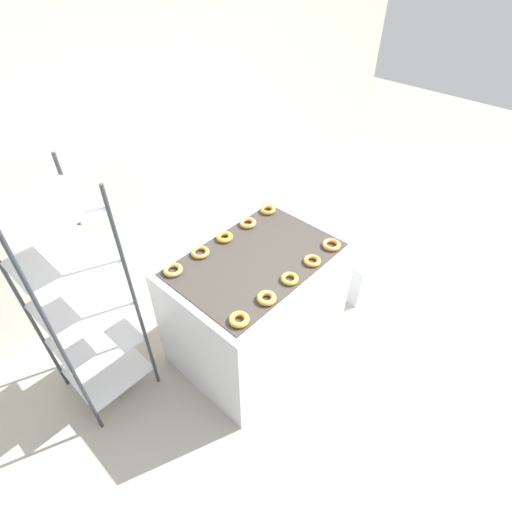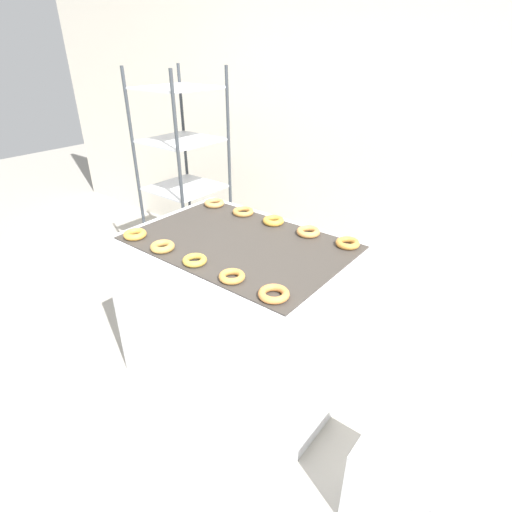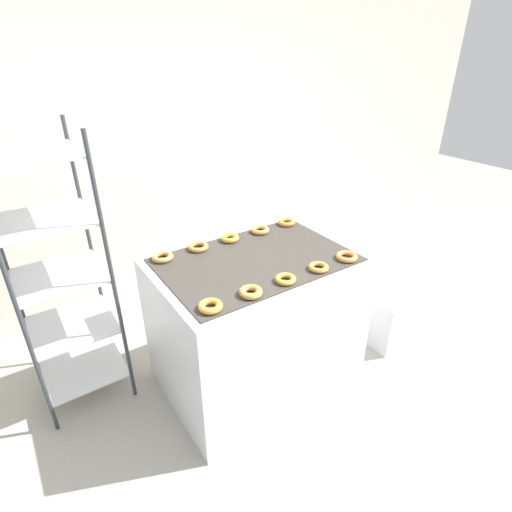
{
  "view_description": "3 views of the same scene",
  "coord_description": "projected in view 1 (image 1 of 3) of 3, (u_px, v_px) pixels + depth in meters",
  "views": [
    {
      "loc": [
        -1.52,
        -0.73,
        2.78
      ],
      "look_at": [
        0.0,
        0.69,
        0.97
      ],
      "focal_mm": 28.0,
      "sensor_mm": 36.0,
      "label": 1
    },
    {
      "loc": [
        1.27,
        -0.76,
        1.89
      ],
      "look_at": [
        0.0,
        0.84,
        0.8
      ],
      "focal_mm": 28.0,
      "sensor_mm": 36.0,
      "label": 2
    },
    {
      "loc": [
        -1.2,
        -1.1,
        2.12
      ],
      "look_at": [
        0.0,
        0.69,
        0.97
      ],
      "focal_mm": 28.0,
      "sensor_mm": 36.0,
      "label": 3
    }
  ],
  "objects": [
    {
      "name": "ground_plane",
      "position": [
        322.0,
        392.0,
        3.04
      ],
      "size": [
        14.0,
        14.0,
        0.0
      ],
      "primitive_type": "plane",
      "color": "#9E998E"
    },
    {
      "name": "wall_back",
      "position": [
        125.0,
        137.0,
        3.21
      ],
      "size": [
        8.0,
        0.05,
        2.8
      ],
      "color": "silver",
      "rests_on": "ground_plane"
    },
    {
      "name": "fryer_machine",
      "position": [
        256.0,
        304.0,
        3.08
      ],
      "size": [
        1.24,
        0.87,
        0.95
      ],
      "color": "silver",
      "rests_on": "ground_plane"
    },
    {
      "name": "baking_rack_cart",
      "position": [
        80.0,
        305.0,
        2.52
      ],
      "size": [
        0.52,
        0.52,
        1.76
      ],
      "color": "#33383D",
      "rests_on": "ground_plane"
    },
    {
      "name": "glaze_bin",
      "position": [
        354.0,
        273.0,
        3.73
      ],
      "size": [
        0.35,
        0.32,
        0.42
      ],
      "color": "silver",
      "rests_on": "ground_plane"
    },
    {
      "name": "donut_near_leftmost",
      "position": [
        239.0,
        319.0,
        2.33
      ],
      "size": [
        0.12,
        0.12,
        0.04
      ],
      "primitive_type": "torus",
      "color": "gold",
      "rests_on": "fryer_machine"
    },
    {
      "name": "donut_near_left",
      "position": [
        266.0,
        298.0,
        2.46
      ],
      "size": [
        0.12,
        0.12,
        0.04
      ],
      "primitive_type": "torus",
      "color": "#BD8C44",
      "rests_on": "fryer_machine"
    },
    {
      "name": "donut_near_center",
      "position": [
        290.0,
        279.0,
        2.59
      ],
      "size": [
        0.12,
        0.12,
        0.03
      ],
      "primitive_type": "torus",
      "color": "gold",
      "rests_on": "fryer_machine"
    },
    {
      "name": "donut_near_right",
      "position": [
        312.0,
        261.0,
        2.73
      ],
      "size": [
        0.12,
        0.12,
        0.03
      ],
      "primitive_type": "torus",
      "color": "#C6873D",
      "rests_on": "fryer_machine"
    },
    {
      "name": "donut_near_rightmost",
      "position": [
        331.0,
        245.0,
        2.85
      ],
      "size": [
        0.13,
        0.13,
        0.03
      ],
      "primitive_type": "torus",
      "color": "#D38240",
      "rests_on": "fryer_machine"
    },
    {
      "name": "donut_far_leftmost",
      "position": [
        173.0,
        270.0,
        2.65
      ],
      "size": [
        0.13,
        0.13,
        0.03
      ],
      "primitive_type": "torus",
      "color": "#BE8749",
      "rests_on": "fryer_machine"
    },
    {
      "name": "donut_far_left",
      "position": [
        200.0,
        252.0,
        2.79
      ],
      "size": [
        0.13,
        0.13,
        0.03
      ],
      "primitive_type": "torus",
      "color": "#BB833F",
      "rests_on": "fryer_machine"
    },
    {
      "name": "donut_far_center",
      "position": [
        225.0,
        237.0,
        2.92
      ],
      "size": [
        0.13,
        0.13,
        0.04
      ],
      "primitive_type": "torus",
      "color": "gold",
      "rests_on": "fryer_machine"
    },
    {
      "name": "donut_far_right",
      "position": [
        248.0,
        223.0,
        3.05
      ],
      "size": [
        0.13,
        0.13,
        0.03
      ],
      "primitive_type": "torus",
      "color": "#D08C48",
      "rests_on": "fryer_machine"
    },
    {
      "name": "donut_far_rightmost",
      "position": [
        268.0,
        210.0,
        3.19
      ],
      "size": [
        0.13,
        0.13,
        0.03
      ],
      "primitive_type": "torus",
      "color": "#C68336",
      "rests_on": "fryer_machine"
    }
  ]
}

